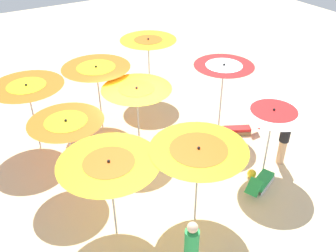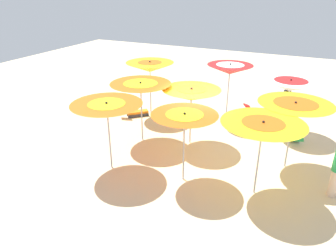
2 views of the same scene
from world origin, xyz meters
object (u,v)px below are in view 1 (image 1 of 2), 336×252
Objects in this scene: lounger_1 at (261,182)px; beach_umbrella_8 at (273,117)px; lounger_2 at (132,91)px; beach_umbrella_5 at (198,154)px; beachgoer_1 at (284,138)px; beach_umbrella_1 at (67,128)px; beach_umbrella_3 at (97,72)px; lounger_0 at (239,129)px; beach_umbrella_0 at (28,91)px; beachgoer_0 at (191,252)px; beach_umbrella_7 at (223,71)px; beach_umbrella_2 at (109,168)px; beach_ball at (252,174)px; beach_umbrella_6 at (148,45)px; beach_umbrella_4 at (137,95)px.

beach_umbrella_8 is at bearing 18.08° from lounger_1.
beach_umbrella_5 is at bearing -56.35° from lounger_2.
beach_umbrella_8 is at bearing -26.75° from beachgoer_1.
beachgoer_1 is at bearing 68.54° from beach_umbrella_1.
beach_umbrella_3 is at bearing -85.46° from beachgoer_1.
beach_umbrella_8 reaches higher than lounger_2.
lounger_0 is (-1.99, 0.77, -1.79)m from beach_umbrella_8.
beach_umbrella_0 reaches higher than lounger_1.
beach_umbrella_5 reaches higher than lounger_0.
beach_umbrella_8 is at bearing 48.06° from beach_umbrella_0.
beachgoer_1 is at bearing 16.32° from beachgoer_0.
lounger_2 is at bearing 166.71° from beach_umbrella_5.
beach_umbrella_7 is (2.29, 5.55, 0.23)m from beach_umbrella_0.
beach_umbrella_8 is 1.89m from lounger_1.
beach_umbrella_2 is 0.90× the size of beach_umbrella_7.
beachgoer_1 is 1.46m from beach_ball.
beach_umbrella_1 is 6.24m from beachgoer_1.
beach_umbrella_0 is 1.03× the size of beach_umbrella_8.
beach_umbrella_2 is 1.32× the size of beachgoer_1.
lounger_2 is at bearing -107.17° from beachgoer_1.
beach_umbrella_3 is 3.06m from lounger_2.
beach_umbrella_2 is 7.29m from lounger_2.
beach_umbrella_1 is 0.98× the size of beach_umbrella_5.
beach_umbrella_0 reaches higher than lounger_0.
beach_ball is at bearing 2.03° from beach_umbrella_6.
beach_umbrella_0 is 6.93m from lounger_0.
lounger_2 reaches higher than beach_ball.
beach_umbrella_6 reaches higher than lounger_0.
beach_umbrella_4 reaches higher than beachgoer_1.
beach_umbrella_5 is 8.69× the size of beach_ball.
lounger_1 is 4.97× the size of beach_ball.
beach_umbrella_5 is 7.17m from lounger_2.
beach_umbrella_8 reaches higher than beachgoer_1.
beach_umbrella_4 is at bearing 106.98° from beach_umbrella_1.
beach_umbrella_0 is 3.25m from beach_umbrella_4.
beachgoer_1 is at bearing 13.55° from beach_umbrella_7.
lounger_0 is (-2.39, 3.51, -1.89)m from beach_umbrella_5.
beach_umbrella_0 is 1.01× the size of beach_umbrella_2.
beach_umbrella_0 is 1.76× the size of lounger_1.
beach_umbrella_2 is at bearing 148.83° from lounger_1.
beach_umbrella_6 is 1.97× the size of lounger_0.
beach_umbrella_5 is 4.65m from lounger_0.
beachgoer_1 is at bearing 14.21° from beach_umbrella_6.
beach_umbrella_5 reaches higher than beachgoer_0.
beach_umbrella_2 is at bearing -92.55° from beach_ball.
beach_umbrella_3 reaches higher than beachgoer_0.
beach_umbrella_2 is at bearing 8.00° from beach_umbrella_0.
beach_umbrella_1 is at bearing -88.84° from beach_umbrella_7.
beach_umbrella_5 is (5.17, 2.56, 0.02)m from beach_umbrella_0.
beachgoer_1 is (2.35, 0.57, -1.38)m from beach_umbrella_7.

